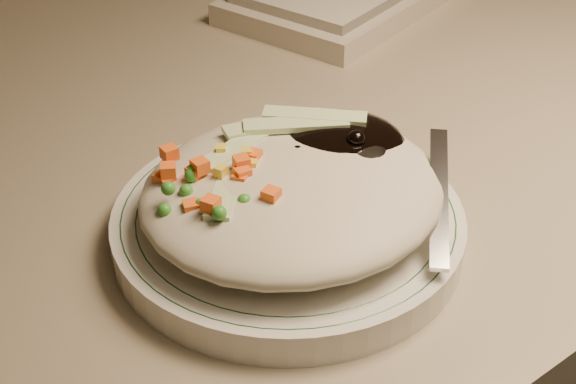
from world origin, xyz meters
TOP-DOWN VIEW (x-y plane):
  - desk at (0.00, 1.38)m, footprint 1.40×0.70m
  - plate at (-0.05, 1.20)m, footprint 0.22×0.22m
  - plate_rim at (-0.05, 1.20)m, footprint 0.21×0.21m
  - meal at (-0.05, 1.20)m, footprint 0.21×0.19m

SIDE VIEW (x-z plane):
  - desk at x=0.00m, z-range 0.17..0.91m
  - plate at x=-0.05m, z-range 0.74..0.76m
  - plate_rim at x=-0.05m, z-range 0.76..0.76m
  - meal at x=-0.05m, z-range 0.76..0.81m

